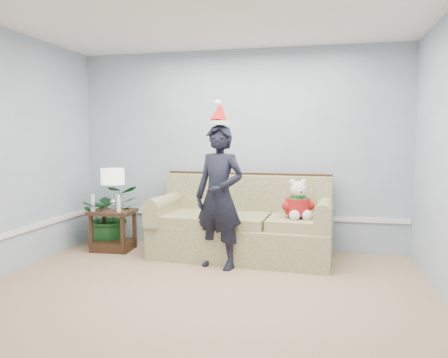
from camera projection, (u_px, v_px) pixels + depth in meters
room_shell at (180, 157)px, 3.54m from camera, size 4.54×5.04×2.74m
wainscot_trim at (116, 230)px, 5.02m from camera, size 4.49×4.99×0.06m
sofa at (242, 227)px, 5.57m from camera, size 2.27×1.06×1.05m
side_table at (113, 234)px, 5.89m from camera, size 0.60×0.51×0.54m
table_lamp at (113, 178)px, 5.89m from camera, size 0.31×0.31×0.56m
candle_pair at (106, 204)px, 5.73m from camera, size 0.43×0.06×0.22m
houseplant at (110, 215)px, 6.09m from camera, size 1.03×1.01×0.87m
man at (219, 197)px, 5.04m from camera, size 0.70×0.56×1.66m
santa_hat at (220, 114)px, 4.97m from camera, size 0.28×0.31×0.29m
teddy_bear at (297, 204)px, 5.23m from camera, size 0.38×0.38×0.48m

